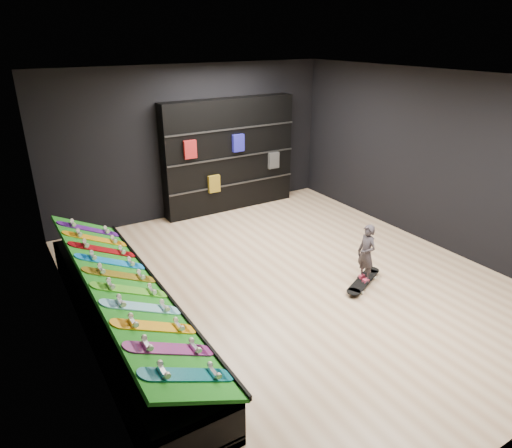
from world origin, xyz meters
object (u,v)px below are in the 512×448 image
display_rack (125,318)px  child (365,264)px  back_shelving (229,155)px  floor_skateboard (363,282)px

display_rack → child: (3.43, -0.66, 0.11)m
back_shelving → floor_skateboard: 4.13m
floor_skateboard → child: 0.31m
display_rack → child: child is taller
display_rack → floor_skateboard: display_rack is taller
back_shelving → floor_skateboard: bearing=-88.0°
display_rack → back_shelving: 4.77m
child → floor_skateboard: bearing=180.0°
display_rack → back_shelving: (3.29, 3.32, 0.91)m
back_shelving → child: 4.06m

